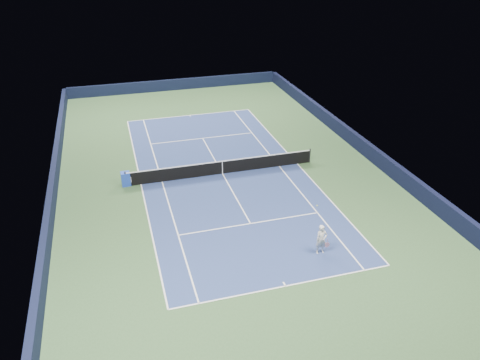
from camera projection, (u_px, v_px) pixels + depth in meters
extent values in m
plane|color=#30502B|center=(222.00, 174.00, 31.83)|extent=(40.00, 40.00, 0.00)
cube|color=black|center=(175.00, 85.00, 48.36)|extent=(22.00, 0.35, 1.10)
cube|color=black|center=(365.00, 148.00, 34.23)|extent=(0.35, 40.00, 1.10)
cube|color=black|center=(53.00, 188.00, 28.90)|extent=(0.35, 40.00, 1.10)
cube|color=navy|center=(222.00, 174.00, 31.82)|extent=(10.97, 23.77, 0.01)
cube|color=white|center=(190.00, 115.00, 41.89)|extent=(10.97, 0.08, 0.00)
cube|color=white|center=(286.00, 286.00, 21.76)|extent=(10.97, 0.08, 0.00)
cube|color=white|center=(297.00, 164.00, 33.17)|extent=(0.08, 23.77, 0.00)
cube|color=white|center=(141.00, 184.00, 30.47)|extent=(0.08, 23.77, 0.00)
cube|color=white|center=(279.00, 166.00, 32.83)|extent=(0.08, 23.77, 0.00)
cube|color=white|center=(162.00, 182.00, 30.81)|extent=(0.08, 23.77, 0.00)
cube|color=white|center=(203.00, 138.00, 37.24)|extent=(8.23, 0.08, 0.00)
cube|color=white|center=(250.00, 224.00, 26.40)|extent=(8.23, 0.08, 0.00)
cube|color=white|center=(222.00, 174.00, 31.82)|extent=(0.08, 12.80, 0.00)
cube|color=white|center=(190.00, 116.00, 41.76)|extent=(0.08, 0.30, 0.00)
cube|color=white|center=(284.00, 284.00, 21.88)|extent=(0.08, 0.30, 0.00)
cylinder|color=black|center=(126.00, 179.00, 30.00)|extent=(0.10, 0.10, 1.07)
cylinder|color=black|center=(310.00, 155.00, 33.15)|extent=(0.10, 0.10, 1.07)
cube|color=black|center=(222.00, 168.00, 31.61)|extent=(12.80, 0.03, 0.91)
cube|color=white|center=(222.00, 161.00, 31.38)|extent=(12.80, 0.04, 0.06)
cube|color=white|center=(222.00, 168.00, 31.61)|extent=(0.05, 0.04, 0.91)
cube|color=#1F41BB|center=(126.00, 179.00, 30.18)|extent=(0.58, 0.53, 0.93)
cube|color=white|center=(130.00, 178.00, 30.26)|extent=(0.07, 0.41, 0.41)
imported|color=silver|center=(321.00, 239.00, 23.65)|extent=(0.60, 0.40, 1.63)
cylinder|color=#CA839A|center=(327.00, 241.00, 23.74)|extent=(0.03, 0.03, 0.27)
cylinder|color=black|center=(327.00, 245.00, 23.85)|extent=(0.27, 0.02, 0.27)
cylinder|color=#CF8695|center=(327.00, 245.00, 23.85)|extent=(0.29, 0.03, 0.29)
sphere|color=#C4D22C|center=(317.00, 206.00, 23.85)|extent=(0.07, 0.07, 0.07)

